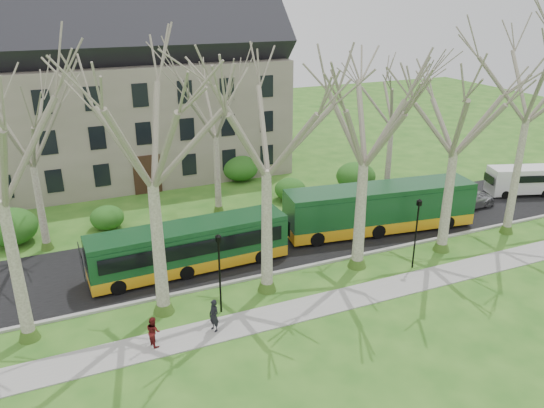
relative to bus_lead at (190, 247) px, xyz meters
The scene contains 15 objects.
ground 7.56m from the bus_lead, 32.64° to the right, with size 120.00×120.00×0.00m, color #295F1B.
sidewalk 9.12m from the bus_lead, 46.16° to the right, with size 70.00×2.00×0.06m, color gray.
road 6.58m from the bus_lead, 13.58° to the left, with size 80.00×8.00×0.06m, color black.
curb 6.87m from the bus_lead, 21.80° to the right, with size 80.00×0.25×0.14m, color #A5A39E.
building 21.05m from the bus_lead, 89.32° to the left, with size 26.50×12.20×16.00m.
tree_row_verge 9.09m from the bus_lead, 30.64° to the right, with size 49.00×7.00×14.00m.
tree_row_far 9.66m from the bus_lead, 55.02° to the left, with size 33.00×7.00×12.00m.
lamp_row 8.06m from the bus_lead, 38.69° to the right, with size 36.22×0.22×4.30m.
hedges 10.14m from the bus_lead, 81.09° to the left, with size 30.60×8.60×2.00m.
bus_lead is the anchor object (origin of this frame).
bus_follow 13.38m from the bus_lead, ahead, with size 13.09×2.73×3.27m, color #12421F, non-canonical shape.
sedan 21.76m from the bus_lead, ahead, with size 2.04×5.02×1.46m, color #AAAAAF.
van_a 27.89m from the bus_lead, ahead, with size 5.19×1.89×2.27m, color white, non-canonical shape.
pedestrian_a 6.54m from the bus_lead, 95.19° to the right, with size 0.60×0.40×1.66m, color black.
pedestrian_b 7.38m from the bus_lead, 118.46° to the right, with size 0.72×0.56×1.47m, color maroon.
Camera 1 is at (-12.79, -23.45, 15.31)m, focal length 35.00 mm.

